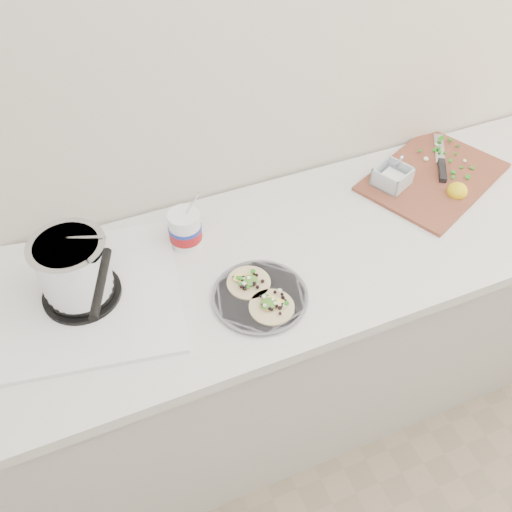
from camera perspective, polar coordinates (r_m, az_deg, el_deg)
name	(u,v)px	position (r m, az deg, el deg)	size (l,w,h in m)	color
counter	(285,335)	(2.05, 2.91, -7.89)	(2.44, 0.66, 0.90)	beige
stove	(77,278)	(1.58, -17.46, -2.14)	(0.60, 0.56, 0.25)	silver
taco_plate	(260,294)	(1.55, 0.39, -3.87)	(0.26, 0.26, 0.04)	slate
tub	(186,227)	(1.68, -7.04, 2.92)	(0.10, 0.10, 0.22)	white
cutboard	(430,174)	(2.01, 16.98, 7.86)	(0.57, 0.50, 0.07)	brown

